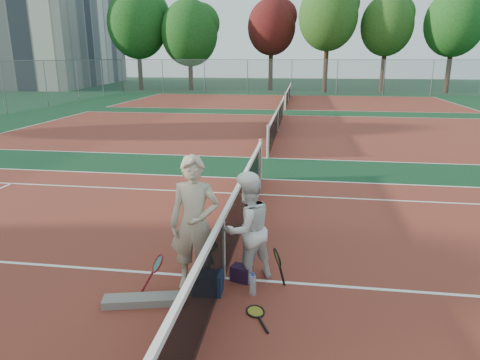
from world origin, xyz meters
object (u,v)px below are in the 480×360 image
player_b (248,229)px  water_bottle (253,285)px  sports_bag_navy (208,283)px  net_main (223,247)px  sports_bag_purple (241,273)px  player_a (195,224)px  racket_red (158,273)px  apartment_block (55,19)px  racket_black_held (277,268)px  racket_spare (255,311)px

player_b → water_bottle: (0.13, -0.45, -0.64)m
sports_bag_navy → water_bottle: size_ratio=1.33×
net_main → player_b: size_ratio=6.95×
net_main → sports_bag_purple: bearing=-6.1°
player_a → sports_bag_navy: bearing=-40.0°
racket_red → apartment_block: bearing=91.6°
net_main → racket_black_held: net_main is taller
racket_black_held → racket_red: bearing=-10.4°
apartment_block → racket_black_held: 53.17m
racket_red → sports_bag_purple: size_ratio=1.82×
sports_bag_purple → racket_spare: bearing=-69.4°
player_b → racket_red: (-1.20, -0.50, -0.53)m
racket_spare → net_main: bearing=9.9°
net_main → sports_bag_purple: size_ratio=38.08×
sports_bag_purple → water_bottle: size_ratio=0.96×
sports_bag_navy → racket_spare: bearing=-28.2°
net_main → water_bottle: bearing=-39.6°
player_b → racket_spare: bearing=63.8°
sports_bag_navy → apartment_block: bearing=122.1°
racket_spare → sports_bag_purple: size_ratio=2.08×
apartment_block → sports_bag_purple: bearing=-57.3°
player_a → racket_red: player_a is taller
net_main → racket_red: bearing=-152.6°
sports_bag_navy → water_bottle: sports_bag_navy is taller
player_a → racket_black_held: size_ratio=3.28×
sports_bag_purple → sports_bag_navy: bearing=-135.1°
player_a → racket_spare: bearing=-32.9°
racket_black_held → sports_bag_navy: size_ratio=1.47×
racket_red → racket_black_held: racket_black_held is taller
racket_red → water_bottle: size_ratio=1.75×
racket_spare → player_b: bearing=-10.9°
racket_red → water_bottle: 1.34m
net_main → player_a: player_a is taller
sports_bag_navy → water_bottle: bearing=3.6°
racket_red → player_a: bearing=-11.7°
sports_bag_purple → racket_black_held: bearing=-9.3°
racket_spare → player_a: bearing=34.7°
racket_spare → sports_bag_navy: sports_bag_navy is taller
sports_bag_navy → racket_black_held: bearing=19.0°
player_a → sports_bag_navy: (0.21, -0.16, -0.81)m
player_a → sports_bag_navy: player_a is taller
racket_spare → sports_bag_navy: 0.81m
racket_black_held → sports_bag_purple: (-0.53, 0.09, -0.18)m
racket_spare → apartment_block: bearing=7.8°
net_main → racket_black_held: (0.80, -0.12, -0.22)m
net_main → sports_bag_purple: net_main is taller
apartment_block → sports_bag_navy: bearing=-57.9°
net_main → racket_black_held: bearing=-8.2°
net_main → apartment_block: (-28.00, 44.00, 6.99)m
net_main → sports_bag_navy: net_main is taller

